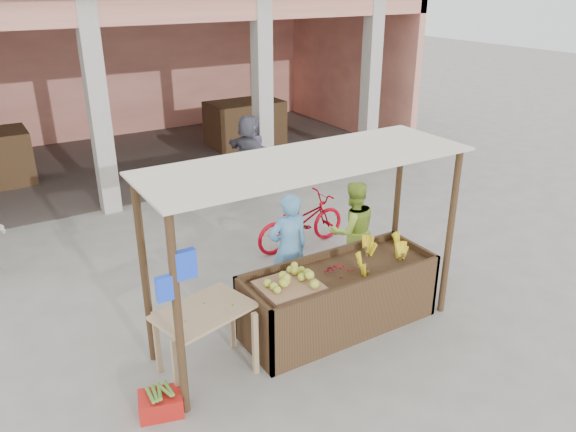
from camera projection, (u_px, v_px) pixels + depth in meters
ground at (307, 337)px, 7.31m from camera, size 60.00×60.00×0.00m
market_building at (105, 51)px, 13.28m from camera, size 14.40×6.40×4.20m
fruit_stall at (339, 300)px, 7.39m from camera, size 2.60×0.95×0.80m
stall_awning at (305, 194)px, 6.57m from camera, size 4.09×1.35×2.39m
banana_heap at (382, 252)px, 7.57m from camera, size 1.05×0.57×0.19m
melon_tray at (289, 282)px, 6.83m from camera, size 0.73×0.63×0.20m
berry_heap at (338, 269)px, 7.19m from camera, size 0.41×0.34×0.13m
side_table at (205, 320)px, 6.38m from camera, size 1.21×0.96×0.86m
papaya_pile at (203, 302)px, 6.28m from camera, size 0.75×0.43×0.21m
red_crate at (161, 404)px, 5.99m from camera, size 0.53×0.44×0.24m
plantain_bundle at (160, 393)px, 5.93m from camera, size 0.34×0.24×0.07m
produce_sacks at (275, 169)px, 12.67m from camera, size 1.07×0.80×0.65m
vendor_blue at (288, 246)px, 7.77m from camera, size 0.70×0.53×1.76m
vendor_green at (353, 228)px, 8.45m from camera, size 0.87×0.61×1.66m
motorcycle at (301, 221)px, 9.59m from camera, size 0.70×1.84×0.95m
shopper_d at (249, 151)px, 12.04m from camera, size 1.08×1.73×1.75m
shopper_f at (252, 148)px, 12.48m from camera, size 0.90×0.71×1.63m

